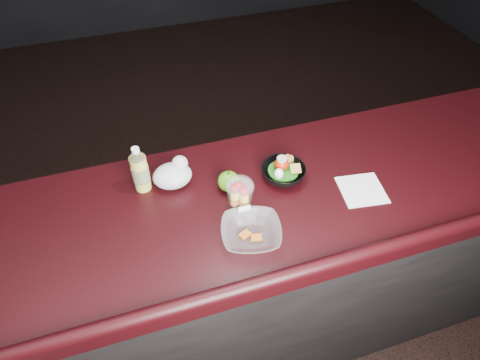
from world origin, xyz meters
name	(u,v)px	position (x,y,z in m)	size (l,w,h in m)	color
room_shell	(233,26)	(0.00, 0.00, 1.83)	(8.00, 8.00, 8.00)	black
counter	(216,284)	(0.00, 0.30, 0.51)	(4.06, 0.71, 1.02)	black
lemonade_bottle	(140,172)	(-0.21, 0.48, 1.10)	(0.06, 0.06, 0.19)	gold
fruit_cup	(240,194)	(0.10, 0.27, 1.09)	(0.10, 0.10, 0.14)	white
green_apple	(229,181)	(0.09, 0.38, 1.06)	(0.08, 0.08, 0.09)	#418A10
plastic_bag	(173,174)	(-0.10, 0.47, 1.07)	(0.15, 0.12, 0.11)	silver
snack_bowl	(283,172)	(0.30, 0.37, 1.05)	(0.19, 0.19, 0.09)	black
takeout_bowl	(251,233)	(0.09, 0.13, 1.04)	(0.24, 0.24, 0.05)	silver
paper_napkin	(362,190)	(0.56, 0.21, 1.02)	(0.16, 0.16, 0.00)	white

